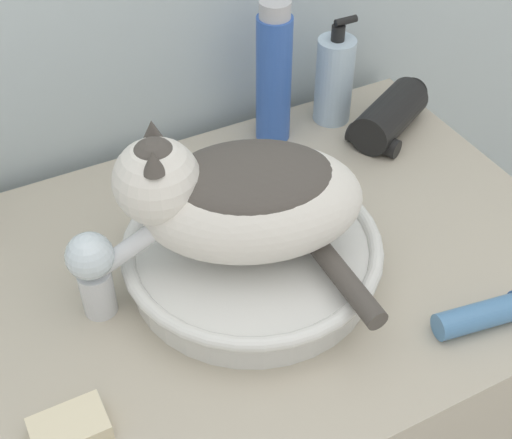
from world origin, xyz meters
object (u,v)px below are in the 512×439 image
(cat, at_px, (238,196))
(soap_pump_bottle, at_px, (334,79))
(faucet, at_px, (101,265))
(cream_tube, at_px, (485,315))
(hair_dryer, at_px, (389,117))
(shampoo_bottle_tall, at_px, (274,75))
(soap_bar, at_px, (70,429))

(cat, distance_m, soap_pump_bottle, 0.41)
(cat, bearing_deg, faucet, 12.78)
(cream_tube, relative_size, hair_dryer, 0.74)
(faucet, distance_m, hair_dryer, 0.58)
(shampoo_bottle_tall, relative_size, cream_tube, 1.80)
(faucet, xyz_separation_m, soap_pump_bottle, (0.49, 0.24, -0.00))
(cat, bearing_deg, soap_pump_bottle, -119.47)
(shampoo_bottle_tall, xyz_separation_m, hair_dryer, (0.18, -0.08, -0.09))
(cream_tube, distance_m, hair_dryer, 0.43)
(soap_bar, bearing_deg, hair_dryer, 25.90)
(hair_dryer, bearing_deg, shampoo_bottle_tall, 127.05)
(faucet, height_order, shampoo_bottle_tall, shampoo_bottle_tall)
(faucet, relative_size, soap_pump_bottle, 0.83)
(faucet, xyz_separation_m, cream_tube, (0.42, -0.25, -0.06))
(hair_dryer, bearing_deg, cream_tube, -136.23)
(cat, height_order, soap_pump_bottle, cat)
(soap_pump_bottle, bearing_deg, cream_tube, -98.51)
(cat, bearing_deg, soap_bar, 46.24)
(cat, xyz_separation_m, hair_dryer, (0.37, 0.18, -0.11))
(faucet, relative_size, cream_tube, 1.15)
(cat, xyz_separation_m, shampoo_bottle_tall, (0.19, 0.26, -0.02))
(cream_tube, bearing_deg, soap_pump_bottle, 81.49)
(soap_pump_bottle, distance_m, hair_dryer, 0.11)
(faucet, bearing_deg, cat, 0.69)
(cream_tube, xyz_separation_m, hair_dryer, (0.13, 0.40, 0.02))
(shampoo_bottle_tall, height_order, soap_bar, shampoo_bottle_tall)
(faucet, height_order, soap_pump_bottle, soap_pump_bottle)
(cream_tube, xyz_separation_m, soap_bar, (-0.52, 0.09, -0.01))
(soap_pump_bottle, xyz_separation_m, soap_bar, (-0.59, -0.40, -0.07))
(shampoo_bottle_tall, height_order, hair_dryer, shampoo_bottle_tall)
(cat, distance_m, faucet, 0.19)
(soap_pump_bottle, height_order, cream_tube, soap_pump_bottle)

